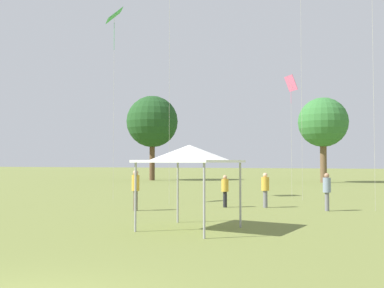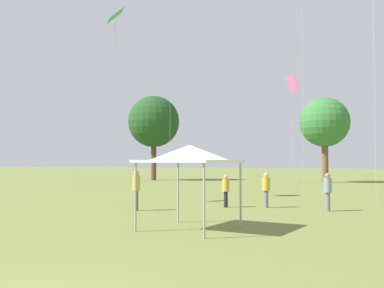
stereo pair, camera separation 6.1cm
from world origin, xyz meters
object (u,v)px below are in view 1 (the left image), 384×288
canopy_tent (189,154)px  distant_tree_0 (323,123)px  kite_5 (114,20)px  person_standing_0 (327,188)px  person_standing_4 (225,188)px  person_standing_1 (265,187)px  kite_6 (291,86)px  person_standing_2 (136,186)px  distant_tree_1 (152,122)px

canopy_tent → distant_tree_0: size_ratio=0.35×
canopy_tent → kite_5: 15.14m
canopy_tent → distant_tree_0: distant_tree_0 is taller
person_standing_0 → person_standing_4: person_standing_0 is taller
person_standing_1 → distant_tree_0: size_ratio=0.18×
person_standing_1 → kite_5: size_ratio=0.15×
person_standing_4 → kite_6: (2.18, 6.72, 5.92)m
person_standing_2 → kite_6: (5.52, 9.60, 5.74)m
person_standing_1 → distant_tree_1: bearing=-79.0°
person_standing_0 → person_standing_4: 4.73m
person_standing_0 → distant_tree_1: distant_tree_1 is taller
person_standing_4 → distant_tree_0: size_ratio=0.17×
person_standing_4 → person_standing_2: bearing=-48.2°
person_standing_1 → distant_tree_0: distant_tree_0 is taller
person_standing_2 → kite_6: 12.47m
person_standing_4 → distant_tree_1: bearing=-146.6°
person_standing_2 → person_standing_4: bearing=54.2°
canopy_tent → kite_6: (1.19, 13.97, 4.40)m
person_standing_2 → distant_tree_1: distant_tree_1 is taller
person_standing_1 → person_standing_2: size_ratio=0.91×
person_standing_1 → canopy_tent: size_ratio=0.52×
distant_tree_1 → person_standing_0: bearing=-51.0°
person_standing_0 → person_standing_2: person_standing_2 is taller
kite_6 → person_standing_0: bearing=-152.8°
person_standing_4 → canopy_tent: canopy_tent is taller
person_standing_2 → kite_6: size_ratio=0.25×
person_standing_0 → kite_6: size_ratio=0.23×
person_standing_2 → distant_tree_1: (-14.04, 30.27, 5.88)m
distant_tree_0 → kite_5: bearing=-110.3°
person_standing_2 → person_standing_1: bearing=47.0°
person_standing_2 → canopy_tent: (4.32, -4.37, 1.35)m
distant_tree_1 → kite_5: bearing=-68.7°
canopy_tent → kite_6: size_ratio=0.43×
kite_5 → person_standing_2: bearing=45.4°
person_standing_0 → kite_6: bearing=153.8°
kite_6 → person_standing_2: bearing=156.3°
person_standing_0 → distant_tree_1: 35.64m
person_standing_1 → person_standing_0: bearing=145.7°
kite_5 → distant_tree_0: (9.77, 26.41, -4.31)m
canopy_tent → distant_tree_1: (-18.36, 34.64, 4.54)m
person_standing_1 → person_standing_2: 6.22m
person_standing_2 → person_standing_4: person_standing_2 is taller
person_standing_1 → kite_6: size_ratio=0.22×
distant_tree_0 → person_standing_4: bearing=-94.5°
kite_6 → distant_tree_0: (0.05, 21.86, -0.48)m
person_standing_1 → person_standing_4: person_standing_1 is taller
person_standing_2 → distant_tree_0: bearing=93.4°
person_standing_1 → canopy_tent: (-0.86, -7.82, 1.46)m
kite_5 → person_standing_4: bearing=79.6°
kite_5 → kite_6: (9.72, 4.55, -3.83)m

